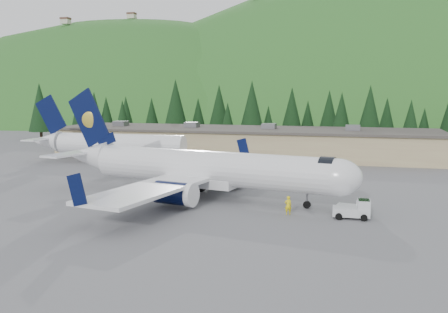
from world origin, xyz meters
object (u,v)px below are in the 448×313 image
airliner (202,169)px  second_airliner (105,144)px  baggage_tug_b (355,207)px  ramp_worker (288,205)px  terminal_building (242,142)px  baggage_tug_a (355,210)px

airliner → second_airliner: 32.31m
baggage_tug_b → ramp_worker: size_ratio=1.76×
second_airliner → terminal_building: size_ratio=0.39×
airliner → baggage_tug_a: bearing=-6.4°
airliner → ramp_worker: bearing=-16.5°
terminal_building → ramp_worker: terminal_building is taller
baggage_tug_b → ramp_worker: 6.59m
terminal_building → ramp_worker: bearing=-71.4°
terminal_building → ramp_worker: 45.67m
second_airliner → ramp_worker: 43.99m
terminal_building → ramp_worker: (14.52, -43.27, -1.69)m
terminal_building → airliner: bearing=-84.1°
baggage_tug_b → terminal_building: (-20.89, 41.56, 1.90)m
baggage_tug_b → airliner: bearing=178.9°
airliner → baggage_tug_a: airliner is taller
second_airliner → terminal_building: 25.55m
airliner → second_airliner: airliner is taller
airliner → baggage_tug_b: airliner is taller
baggage_tug_b → ramp_worker: ramp_worker is taller
second_airliner → baggage_tug_a: 48.96m
baggage_tug_a → terminal_building: size_ratio=0.05×
second_airliner → ramp_worker: second_airliner is taller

